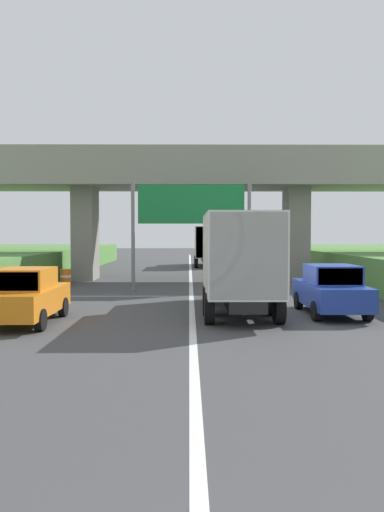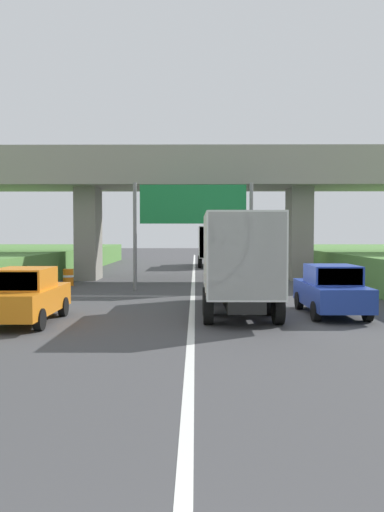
{
  "view_description": "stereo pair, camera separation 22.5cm",
  "coord_description": "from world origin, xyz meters",
  "px_view_note": "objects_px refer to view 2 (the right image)",
  "views": [
    {
      "loc": [
        -0.1,
        -1.39,
        2.74
      ],
      "look_at": [
        0.0,
        15.88,
        2.0
      ],
      "focal_mm": 34.73,
      "sensor_mm": 36.0,
      "label": 1
    },
    {
      "loc": [
        0.12,
        -1.39,
        2.74
      ],
      "look_at": [
        0.0,
        15.88,
        2.0
      ],
      "focal_mm": 34.73,
      "sensor_mm": 36.0,
      "label": 2
    }
  ],
  "objects_px": {
    "truck_green": "(212,244)",
    "car_blue": "(331,290)",
    "truck_white": "(237,258)",
    "car_orange": "(25,296)",
    "construction_barrel_4": "(68,277)",
    "construction_barrel_5": "(88,272)",
    "overhead_highway_sign": "(193,211)",
    "construction_barrel_3": "(47,285)",
    "construction_barrel_2": "(18,296)"
  },
  "relations": [
    {
      "from": "truck_green",
      "to": "car_blue",
      "type": "height_order",
      "value": "truck_green"
    },
    {
      "from": "truck_white",
      "to": "truck_green",
      "type": "xyz_separation_m",
      "value": [
        -0.04,
        25.64,
        0.0
      ]
    },
    {
      "from": "car_orange",
      "to": "construction_barrel_4",
      "type": "relative_size",
      "value": 4.56
    },
    {
      "from": "construction_barrel_5",
      "to": "construction_barrel_4",
      "type": "bearing_deg",
      "value": -91.98
    },
    {
      "from": "overhead_highway_sign",
      "to": "car_orange",
      "type": "bearing_deg",
      "value": -119.7
    },
    {
      "from": "construction_barrel_3",
      "to": "construction_barrel_5",
      "type": "xyz_separation_m",
      "value": [
        0.03,
        8.26,
        0.0
      ]
    },
    {
      "from": "truck_green",
      "to": "car_blue",
      "type": "xyz_separation_m",
      "value": [
        3.2,
        -26.16,
        -1.08
      ]
    },
    {
      "from": "car_orange",
      "to": "construction_barrel_5",
      "type": "xyz_separation_m",
      "value": [
        -1.43,
        15.39,
        -0.4
      ]
    },
    {
      "from": "construction_barrel_2",
      "to": "construction_barrel_5",
      "type": "distance_m",
      "value": 12.4
    },
    {
      "from": "overhead_highway_sign",
      "to": "construction_barrel_2",
      "type": "distance_m",
      "value": 9.49
    },
    {
      "from": "car_blue",
      "to": "construction_barrel_2",
      "type": "relative_size",
      "value": 4.56
    },
    {
      "from": "construction_barrel_2",
      "to": "construction_barrel_5",
      "type": "height_order",
      "value": "same"
    },
    {
      "from": "truck_green",
      "to": "construction_barrel_4",
      "type": "relative_size",
      "value": 8.11
    },
    {
      "from": "truck_green",
      "to": "construction_barrel_5",
      "type": "bearing_deg",
      "value": -123.33
    },
    {
      "from": "car_orange",
      "to": "truck_white",
      "type": "bearing_deg",
      "value": 17.47
    },
    {
      "from": "overhead_highway_sign",
      "to": "construction_barrel_3",
      "type": "distance_m",
      "value": 7.7
    },
    {
      "from": "truck_green",
      "to": "construction_barrel_3",
      "type": "xyz_separation_m",
      "value": [
        -8.17,
        -20.64,
        -1.47
      ]
    },
    {
      "from": "overhead_highway_sign",
      "to": "construction_barrel_5",
      "type": "xyz_separation_m",
      "value": [
        -6.59,
        6.35,
        -3.44
      ]
    },
    {
      "from": "car_orange",
      "to": "construction_barrel_5",
      "type": "height_order",
      "value": "car_orange"
    },
    {
      "from": "car_blue",
      "to": "construction_barrel_4",
      "type": "xyz_separation_m",
      "value": [
        -11.48,
        9.66,
        -0.4
      ]
    },
    {
      "from": "car_blue",
      "to": "construction_barrel_5",
      "type": "xyz_separation_m",
      "value": [
        -11.34,
        13.79,
        -0.4
      ]
    },
    {
      "from": "car_blue",
      "to": "construction_barrel_4",
      "type": "relative_size",
      "value": 4.56
    },
    {
      "from": "truck_white",
      "to": "truck_green",
      "type": "relative_size",
      "value": 1.0
    },
    {
      "from": "truck_white",
      "to": "construction_barrel_3",
      "type": "height_order",
      "value": "truck_white"
    },
    {
      "from": "truck_white",
      "to": "construction_barrel_2",
      "type": "relative_size",
      "value": 8.11
    },
    {
      "from": "overhead_highway_sign",
      "to": "construction_barrel_4",
      "type": "relative_size",
      "value": 6.53
    },
    {
      "from": "construction_barrel_2",
      "to": "car_orange",
      "type": "bearing_deg",
      "value": -66.42
    },
    {
      "from": "construction_barrel_5",
      "to": "construction_barrel_3",
      "type": "bearing_deg",
      "value": -90.23
    },
    {
      "from": "overhead_highway_sign",
      "to": "truck_white",
      "type": "xyz_separation_m",
      "value": [
        1.59,
        -6.92,
        -1.97
      ]
    },
    {
      "from": "car_blue",
      "to": "construction_barrel_5",
      "type": "bearing_deg",
      "value": 129.44
    },
    {
      "from": "car_orange",
      "to": "construction_barrel_4",
      "type": "height_order",
      "value": "car_orange"
    },
    {
      "from": "overhead_highway_sign",
      "to": "construction_barrel_4",
      "type": "bearing_deg",
      "value": 161.75
    },
    {
      "from": "overhead_highway_sign",
      "to": "car_orange",
      "type": "xyz_separation_m",
      "value": [
        -5.15,
        -9.04,
        -3.04
      ]
    },
    {
      "from": "car_blue",
      "to": "construction_barrel_5",
      "type": "distance_m",
      "value": 17.86
    },
    {
      "from": "car_blue",
      "to": "construction_barrel_2",
      "type": "bearing_deg",
      "value": 172.93
    },
    {
      "from": "construction_barrel_2",
      "to": "construction_barrel_4",
      "type": "distance_m",
      "value": 8.27
    },
    {
      "from": "truck_green",
      "to": "construction_barrel_5",
      "type": "distance_m",
      "value": 14.88
    },
    {
      "from": "car_blue",
      "to": "construction_barrel_2",
      "type": "distance_m",
      "value": 11.31
    },
    {
      "from": "overhead_highway_sign",
      "to": "truck_white",
      "type": "bearing_deg",
      "value": -77.08
    },
    {
      "from": "truck_green",
      "to": "construction_barrel_5",
      "type": "height_order",
      "value": "truck_green"
    },
    {
      "from": "truck_white",
      "to": "construction_barrel_2",
      "type": "distance_m",
      "value": 8.23
    },
    {
      "from": "car_orange",
      "to": "construction_barrel_4",
      "type": "bearing_deg",
      "value": 97.96
    },
    {
      "from": "construction_barrel_4",
      "to": "construction_barrel_3",
      "type": "bearing_deg",
      "value": -88.48
    },
    {
      "from": "car_orange",
      "to": "construction_barrel_3",
      "type": "distance_m",
      "value": 7.28
    },
    {
      "from": "construction_barrel_5",
      "to": "truck_green",
      "type": "bearing_deg",
      "value": 56.67
    },
    {
      "from": "car_orange",
      "to": "construction_barrel_3",
      "type": "height_order",
      "value": "car_orange"
    },
    {
      "from": "construction_barrel_2",
      "to": "construction_barrel_3",
      "type": "height_order",
      "value": "same"
    },
    {
      "from": "truck_white",
      "to": "construction_barrel_3",
      "type": "relative_size",
      "value": 8.11
    },
    {
      "from": "car_orange",
      "to": "overhead_highway_sign",
      "type": "bearing_deg",
      "value": 60.3
    },
    {
      "from": "overhead_highway_sign",
      "to": "truck_white",
      "type": "relative_size",
      "value": 0.81
    }
  ]
}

